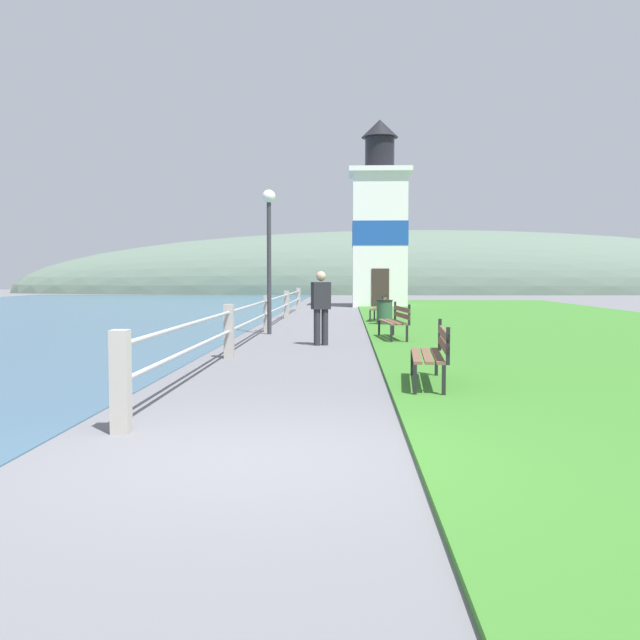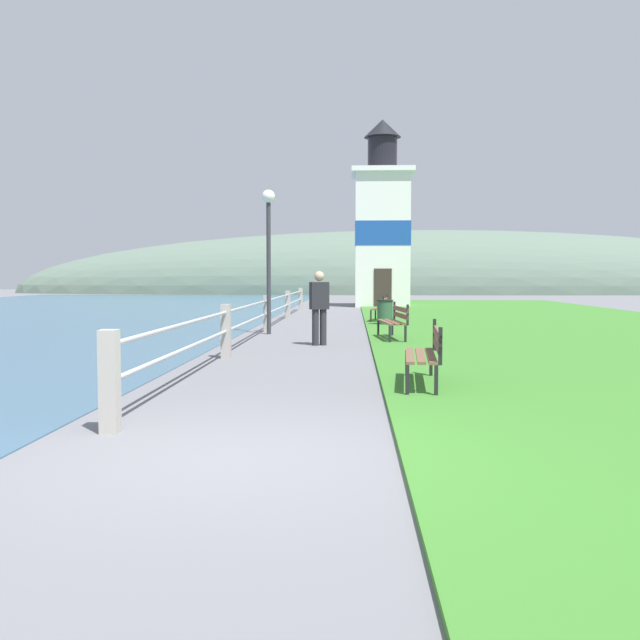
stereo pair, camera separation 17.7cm
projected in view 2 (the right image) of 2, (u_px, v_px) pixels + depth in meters
ground_plane at (229, 460)px, 6.19m from camera, size 160.00×160.00×0.00m
grass_verge at (560, 327)px, 22.00m from camera, size 12.00×48.62×0.06m
seawall_railing at (267, 310)px, 20.45m from camera, size 0.18×26.73×1.05m
park_bench_near at (427, 351)px, 10.09m from camera, size 0.61×1.90×0.94m
park_bench_midway at (395, 319)px, 17.55m from camera, size 0.67×1.99×0.94m
park_bench_far at (381, 307)px, 24.76m from camera, size 0.68×1.72×0.94m
lighthouse at (382, 228)px, 37.65m from camera, size 3.23×3.23×9.82m
person_strolling at (319, 305)px, 16.42m from camera, size 0.47×0.36×1.71m
trash_bin at (385, 313)px, 22.90m from camera, size 0.54×0.54×0.84m
lamp_post at (269, 235)px, 19.52m from camera, size 0.36×0.36×3.96m
distant_hillside at (425, 293)px, 68.05m from camera, size 80.00×16.00×12.00m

